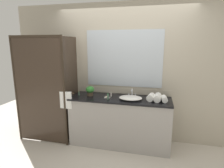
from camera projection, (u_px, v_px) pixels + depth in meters
ground_plane at (120, 144)px, 3.51m from camera, size 8.00×8.00×0.00m
wall_back_with_mirror at (124, 73)px, 3.56m from camera, size 4.40×0.06×2.60m
vanity_cabinet at (120, 121)px, 3.42m from camera, size 1.80×0.58×0.90m
shower_enclosure at (50, 90)px, 3.40m from camera, size 1.20×0.59×2.00m
sink_basin at (131, 98)px, 3.22m from camera, size 0.40×0.31×0.06m
faucet at (132, 94)px, 3.40m from camera, size 0.17×0.14×0.15m
potted_plant at (90, 90)px, 3.45m from camera, size 0.15×0.15×0.18m
soap_dish at (107, 97)px, 3.33m from camera, size 0.10×0.07×0.04m
amenity_bottle_shampoo at (111, 94)px, 3.41m from camera, size 0.03×0.03×0.09m
amenity_bottle_lotion at (79, 93)px, 3.48m from camera, size 0.02×0.02×0.09m
amenity_bottle_conditioner at (108, 97)px, 3.23m from camera, size 0.03×0.03×0.11m
rolled_towel_near_edge at (164, 99)px, 3.10m from camera, size 0.11×0.20×0.10m
rolled_towel_middle at (158, 97)px, 3.14m from camera, size 0.14×0.27×0.12m
rolled_towel_far_edge at (151, 97)px, 3.16m from camera, size 0.15×0.21×0.12m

